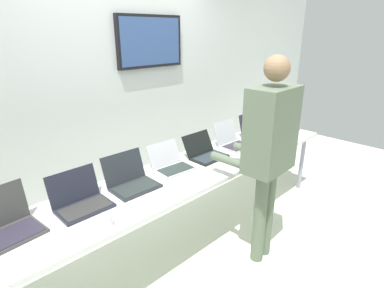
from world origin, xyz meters
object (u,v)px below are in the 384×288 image
workbench (195,171)px  laptop_station_5 (232,141)px  laptop_station_1 (80,200)px  laptop_station_2 (131,180)px  person (269,144)px  laptop_station_6 (255,131)px  coffee_mug (106,221)px  laptop_station_4 (205,152)px  laptop_station_3 (171,163)px  laptop_station_0 (9,223)px  equipment_box (281,119)px

workbench → laptop_station_5: laptop_station_5 is taller
laptop_station_1 → laptop_station_2: 0.43m
person → laptop_station_2: bearing=140.0°
laptop_station_6 → coffee_mug: laptop_station_6 is taller
workbench → laptop_station_1: size_ratio=9.82×
laptop_station_4 → laptop_station_6: size_ratio=1.01×
laptop_station_6 → laptop_station_3: bearing=179.4°
laptop_station_0 → coffee_mug: laptop_station_0 is taller
workbench → equipment_box: bearing=1.1°
equipment_box → laptop_station_6: equipment_box is taller
equipment_box → laptop_station_2: bearing=178.3°
laptop_station_0 → laptop_station_2: size_ratio=0.93×
equipment_box → laptop_station_3: equipment_box is taller
laptop_station_6 → coffee_mug: size_ratio=4.25×
equipment_box → laptop_station_5: 0.88m
person → equipment_box: bearing=26.0°
laptop_station_4 → laptop_station_5: laptop_station_5 is taller
laptop_station_0 → equipment_box: bearing=-1.7°
laptop_station_1 → laptop_station_0: bearing=175.9°
laptop_station_0 → laptop_station_3: laptop_station_0 is taller
laptop_station_2 → laptop_station_6: laptop_station_6 is taller
workbench → laptop_station_5: (0.68, 0.10, 0.10)m
laptop_station_0 → laptop_station_5: bearing=-0.4°
laptop_station_0 → laptop_station_2: 0.88m
person → coffee_mug: 1.36m
laptop_station_1 → person: person is taller
laptop_station_6 → laptop_station_4: bearing=-179.0°
workbench → laptop_station_3: 0.24m
laptop_station_1 → laptop_station_5: bearing=0.5°
laptop_station_6 → person: 1.21m
laptop_station_4 → laptop_station_6: laptop_station_6 is taller
laptop_station_0 → workbench: bearing=-4.5°
laptop_station_6 → workbench: bearing=-174.3°
laptop_station_3 → coffee_mug: size_ratio=4.29×
laptop_station_4 → person: bearing=-92.2°
laptop_station_2 → person: (0.85, -0.71, 0.27)m
laptop_station_0 → laptop_station_5: 2.20m
coffee_mug → laptop_station_1: bearing=90.9°
person → coffee_mug: bearing=163.8°
workbench → coffee_mug: bearing=-166.8°
laptop_station_1 → laptop_station_6: size_ratio=1.03×
laptop_station_0 → laptop_station_4: bearing=-0.7°
laptop_station_3 → laptop_station_6: (1.32, -0.01, 0.01)m
laptop_station_5 → person: (-0.47, -0.72, 0.27)m
equipment_box → person: (-1.34, -0.65, 0.18)m
laptop_station_6 → coffee_mug: (-2.20, -0.36, -0.02)m
laptop_station_3 → laptop_station_4: (0.43, -0.03, 0.00)m
laptop_station_1 → laptop_station_2: laptop_station_2 is taller
laptop_station_2 → laptop_station_1: bearing=-179.2°
laptop_station_5 → coffee_mug: (-1.75, -0.35, -0.02)m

